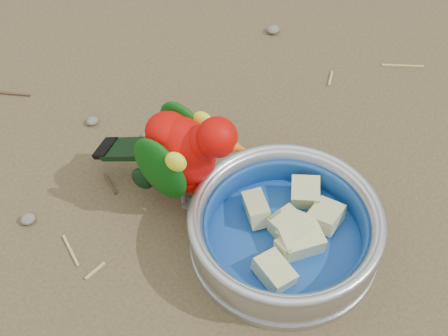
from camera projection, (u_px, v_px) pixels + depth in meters
ground at (211, 273)px, 0.79m from camera, size 60.00×60.00×0.00m
food_bowl at (284, 243)px, 0.80m from camera, size 0.22×0.22×0.02m
bowl_wall at (286, 228)px, 0.78m from camera, size 0.22×0.22×0.04m
fruit_wedges at (285, 232)px, 0.79m from camera, size 0.13×0.13×0.03m
lory_parrot at (183, 159)px, 0.80m from camera, size 0.17×0.20×0.15m
ground_debris at (224, 251)px, 0.80m from camera, size 0.90×0.80×0.01m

